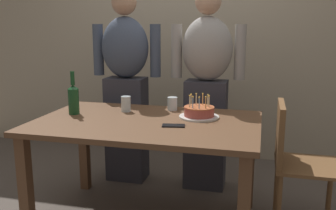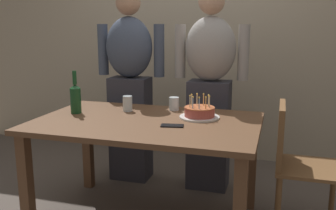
{
  "view_description": "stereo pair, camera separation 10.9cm",
  "coord_description": "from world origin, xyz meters",
  "px_view_note": "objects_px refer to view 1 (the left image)",
  "views": [
    {
      "loc": [
        0.74,
        -2.36,
        1.38
      ],
      "look_at": [
        0.13,
        0.07,
        0.84
      ],
      "focal_mm": 40.58,
      "sensor_mm": 36.0,
      "label": 1
    },
    {
      "loc": [
        0.85,
        -2.33,
        1.38
      ],
      "look_at": [
        0.13,
        0.07,
        0.84
      ],
      "focal_mm": 40.58,
      "sensor_mm": 36.0,
      "label": 2
    }
  ],
  "objects_px": {
    "birthday_cake": "(199,112)",
    "dining_chair": "(294,156)",
    "water_glass_far": "(172,104)",
    "wine_bottle": "(73,98)",
    "water_glass_near": "(126,104)",
    "person_woman_cardigan": "(206,86)",
    "cell_phone": "(173,126)",
    "person_man_bearded": "(126,83)"
  },
  "relations": [
    {
      "from": "birthday_cake",
      "to": "person_man_bearded",
      "type": "xyz_separation_m",
      "value": [
        -0.74,
        0.54,
        0.1
      ]
    },
    {
      "from": "water_glass_near",
      "to": "person_man_bearded",
      "type": "xyz_separation_m",
      "value": [
        -0.18,
        0.49,
        0.08
      ]
    },
    {
      "from": "water_glass_far",
      "to": "person_man_bearded",
      "type": "relative_size",
      "value": 0.06
    },
    {
      "from": "wine_bottle",
      "to": "cell_phone",
      "type": "height_order",
      "value": "wine_bottle"
    },
    {
      "from": "cell_phone",
      "to": "person_man_bearded",
      "type": "distance_m",
      "value": 1.02
    },
    {
      "from": "water_glass_far",
      "to": "dining_chair",
      "type": "bearing_deg",
      "value": -12.61
    },
    {
      "from": "birthday_cake",
      "to": "dining_chair",
      "type": "distance_m",
      "value": 0.69
    },
    {
      "from": "water_glass_far",
      "to": "dining_chair",
      "type": "distance_m",
      "value": 0.94
    },
    {
      "from": "wine_bottle",
      "to": "person_man_bearded",
      "type": "xyz_separation_m",
      "value": [
        0.16,
        0.65,
        0.02
      ]
    },
    {
      "from": "wine_bottle",
      "to": "person_woman_cardigan",
      "type": "xyz_separation_m",
      "value": [
        0.86,
        0.65,
        0.02
      ]
    },
    {
      "from": "water_glass_far",
      "to": "wine_bottle",
      "type": "relative_size",
      "value": 0.32
    },
    {
      "from": "birthday_cake",
      "to": "cell_phone",
      "type": "relative_size",
      "value": 1.93
    },
    {
      "from": "water_glass_near",
      "to": "wine_bottle",
      "type": "height_order",
      "value": "wine_bottle"
    },
    {
      "from": "water_glass_near",
      "to": "water_glass_far",
      "type": "relative_size",
      "value": 1.16
    },
    {
      "from": "person_woman_cardigan",
      "to": "dining_chair",
      "type": "bearing_deg",
      "value": 140.67
    },
    {
      "from": "cell_phone",
      "to": "person_woman_cardigan",
      "type": "distance_m",
      "value": 0.82
    },
    {
      "from": "person_woman_cardigan",
      "to": "cell_phone",
      "type": "bearing_deg",
      "value": 83.69
    },
    {
      "from": "birthday_cake",
      "to": "dining_chair",
      "type": "height_order",
      "value": "birthday_cake"
    },
    {
      "from": "wine_bottle",
      "to": "cell_phone",
      "type": "xyz_separation_m",
      "value": [
        0.77,
        -0.15,
        -0.11
      ]
    },
    {
      "from": "water_glass_far",
      "to": "dining_chair",
      "type": "xyz_separation_m",
      "value": [
        0.88,
        -0.2,
        -0.27
      ]
    },
    {
      "from": "water_glass_far",
      "to": "cell_phone",
      "type": "distance_m",
      "value": 0.46
    },
    {
      "from": "dining_chair",
      "to": "birthday_cake",
      "type": "bearing_deg",
      "value": 88.85
    },
    {
      "from": "water_glass_near",
      "to": "dining_chair",
      "type": "xyz_separation_m",
      "value": [
        1.2,
        -0.07,
        -0.28
      ]
    },
    {
      "from": "water_glass_near",
      "to": "water_glass_far",
      "type": "height_order",
      "value": "water_glass_near"
    },
    {
      "from": "birthday_cake",
      "to": "water_glass_far",
      "type": "relative_size",
      "value": 2.82
    },
    {
      "from": "water_glass_far",
      "to": "cell_phone",
      "type": "relative_size",
      "value": 0.68
    },
    {
      "from": "water_glass_far",
      "to": "dining_chair",
      "type": "relative_size",
      "value": 0.11
    },
    {
      "from": "water_glass_near",
      "to": "wine_bottle",
      "type": "relative_size",
      "value": 0.37
    },
    {
      "from": "birthday_cake",
      "to": "person_man_bearded",
      "type": "distance_m",
      "value": 0.92
    },
    {
      "from": "wine_bottle",
      "to": "birthday_cake",
      "type": "bearing_deg",
      "value": 7.2
    },
    {
      "from": "wine_bottle",
      "to": "dining_chair",
      "type": "relative_size",
      "value": 0.36
    },
    {
      "from": "birthday_cake",
      "to": "person_woman_cardigan",
      "type": "relative_size",
      "value": 0.17
    },
    {
      "from": "birthday_cake",
      "to": "wine_bottle",
      "type": "relative_size",
      "value": 0.9
    },
    {
      "from": "dining_chair",
      "to": "water_glass_near",
      "type": "bearing_deg",
      "value": 86.81
    },
    {
      "from": "water_glass_near",
      "to": "water_glass_far",
      "type": "bearing_deg",
      "value": 21.86
    },
    {
      "from": "birthday_cake",
      "to": "dining_chair",
      "type": "bearing_deg",
      "value": -1.15
    },
    {
      "from": "person_woman_cardigan",
      "to": "person_man_bearded",
      "type": "bearing_deg",
      "value": 0.0
    },
    {
      "from": "dining_chair",
      "to": "person_man_bearded",
      "type": "bearing_deg",
      "value": 68.16
    },
    {
      "from": "cell_phone",
      "to": "dining_chair",
      "type": "relative_size",
      "value": 0.17
    },
    {
      "from": "water_glass_near",
      "to": "person_man_bearded",
      "type": "distance_m",
      "value": 0.52
    },
    {
      "from": "wine_bottle",
      "to": "person_man_bearded",
      "type": "relative_size",
      "value": 0.19
    },
    {
      "from": "water_glass_near",
      "to": "person_woman_cardigan",
      "type": "distance_m",
      "value": 0.72
    }
  ]
}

